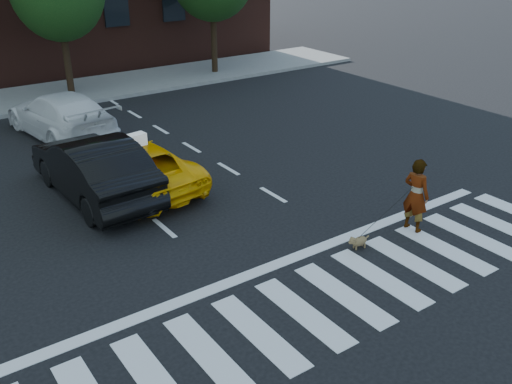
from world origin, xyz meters
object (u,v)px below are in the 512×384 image
Objects in this scene: black_sedan at (94,168)px; dog at (358,241)px; white_suv at (61,115)px; taxi at (133,166)px; woman at (416,195)px.

black_sedan is 6.99m from dog.
taxi is at bearing 84.79° from white_suv.
dog is at bearing 119.97° from black_sedan.
white_suv is 2.92× the size of woman.
woman is at bearing 118.49° from taxi.
black_sedan is at bearing 73.64° from white_suv.
white_suv reaches higher than dog.
white_suv is (-0.20, 5.36, 0.11)m from taxi.
taxi is 5.36m from white_suv.
woman reaches higher than dog.
black_sedan is 9.32× the size of dog.
white_suv is 9.75× the size of dog.
white_suv reaches higher than taxi.
black_sedan is 0.96× the size of white_suv.
black_sedan is 5.34m from white_suv.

